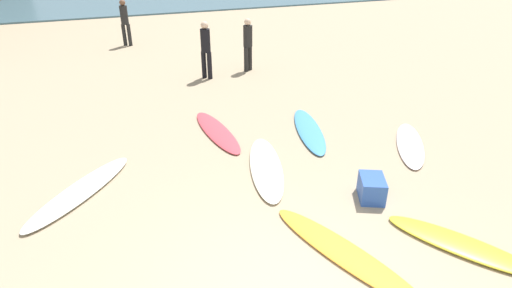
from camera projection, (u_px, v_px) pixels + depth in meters
The scene contains 11 objects.
surfboard_0 at pixel (410, 144), 8.64m from camera, with size 0.52×2.12×0.07m, color silver.
surfboard_2 at pixel (217, 131), 9.19m from camera, with size 0.51×2.35×0.07m, color #DC434F.
surfboard_3 at pixel (309, 130), 9.23m from camera, with size 0.52×2.36×0.08m, color #4495D9.
surfboard_4 at pixel (461, 245), 5.89m from camera, with size 0.52×2.09×0.08m, color yellow.
surfboard_5 at pixel (266, 167), 7.80m from camera, with size 0.59×2.39×0.08m, color #F4EDCD.
surfboard_7 at pixel (344, 253), 5.75m from camera, with size 0.49×2.58×0.06m, color orange.
surfboard_8 at pixel (80, 191), 7.09m from camera, with size 0.54×2.46×0.09m, color silver.
beachgoer_near at pixel (248, 42), 12.85m from camera, with size 0.39×0.39×1.62m.
beachgoer_mid at pixel (206, 47), 12.15m from camera, with size 0.40×0.40×1.68m.
beachgoer_far at pixel (125, 20), 15.64m from camera, with size 0.37×0.37×1.70m.
beach_cooler at pixel (372, 188), 6.89m from camera, with size 0.54×0.39×0.39m, color #2D56B2.
Camera 1 is at (-1.70, -3.06, 4.01)m, focal length 29.26 mm.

